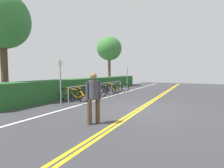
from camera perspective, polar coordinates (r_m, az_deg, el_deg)
ground_plane at (r=7.51m, az=9.47°, el=-8.55°), size 37.88×10.70×0.05m
centre_line_yellow_inner at (r=7.48m, az=10.06°, el=-8.39°), size 34.09×0.10×0.00m
centre_line_yellow_outer at (r=7.52m, az=8.89°, el=-8.30°), size 34.09×0.10×0.00m
bike_lane_stripe_white at (r=8.80m, az=-9.01°, el=-6.49°), size 34.09×0.12×0.00m
bike_rack at (r=11.59m, az=-3.82°, el=-0.73°), size 6.60×0.05×0.84m
bicycle_0 at (r=9.45m, az=-12.71°, el=-3.55°), size 0.47×1.85×0.78m
bicycle_1 at (r=9.94m, az=-9.72°, el=-3.29°), size 0.53×1.75×0.73m
bicycle_2 at (r=10.70m, az=-7.67°, el=-2.66°), size 0.46×1.72×0.76m
bicycle_3 at (r=11.41m, az=-5.22°, el=-2.28°), size 0.51×1.73×0.74m
bicycle_4 at (r=11.87m, az=-2.46°, el=-1.91°), size 0.46×1.78×0.78m
bicycle_5 at (r=12.63m, az=-0.65°, el=-1.71°), size 0.50×1.69×0.71m
bicycle_6 at (r=13.39m, az=0.27°, el=-1.31°), size 0.50×1.73×0.74m
bicycle_7 at (r=14.11m, az=2.24°, el=-1.11°), size 0.62×1.72×0.70m
pedestrian at (r=5.19m, az=-6.28°, el=-3.69°), size 0.40×0.34×1.59m
sign_post_near at (r=8.40m, az=-17.10°, el=1.95°), size 0.36×0.06×2.19m
sign_post_far at (r=15.24m, az=5.19°, el=2.76°), size 0.36×0.06×2.07m
hedge_backdrop at (r=13.77m, az=-6.74°, el=-0.28°), size 15.55×1.30×1.12m
tree_near_left at (r=10.93m, az=-33.22°, el=17.52°), size 2.78×2.78×5.79m
tree_mid at (r=19.78m, az=-0.93°, el=11.85°), size 2.84×2.84×5.67m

